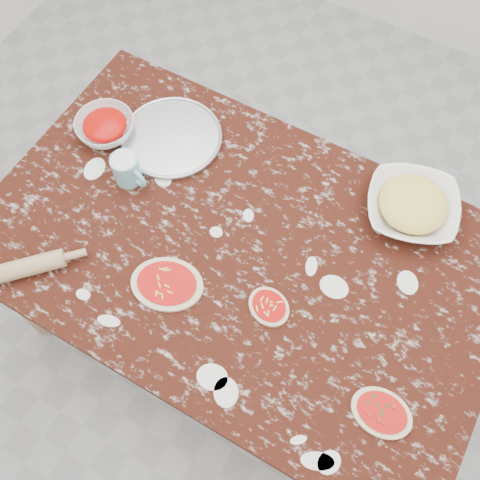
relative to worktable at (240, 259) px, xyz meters
name	(u,v)px	position (x,y,z in m)	size (l,w,h in m)	color
ground	(240,325)	(0.00, 0.00, -0.67)	(4.00, 4.00, 0.00)	gray
worktable	(240,259)	(0.00, 0.00, 0.00)	(1.60, 1.00, 0.75)	black
pizza_tray	(172,138)	(-0.41, 0.24, 0.09)	(0.34, 0.34, 0.01)	#B2B2B7
sauce_bowl	(105,127)	(-0.61, 0.16, 0.11)	(0.20, 0.20, 0.06)	white
cheese_bowl	(412,207)	(0.40, 0.37, 0.12)	(0.28, 0.28, 0.07)	white
flour_mug	(127,169)	(-0.44, 0.04, 0.14)	(0.13, 0.09, 0.10)	#76B6C2
pizza_left	(167,284)	(-0.13, -0.22, 0.09)	(0.26, 0.23, 0.02)	beige
pizza_mid	(269,307)	(0.17, -0.13, 0.09)	(0.16, 0.15, 0.02)	beige
pizza_right	(381,413)	(0.57, -0.24, 0.09)	(0.17, 0.13, 0.02)	beige
rolling_pin	(17,270)	(-0.53, -0.40, 0.11)	(0.06, 0.06, 0.28)	tan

